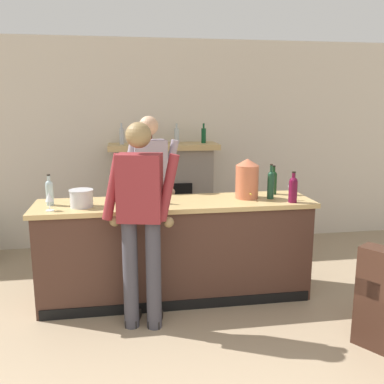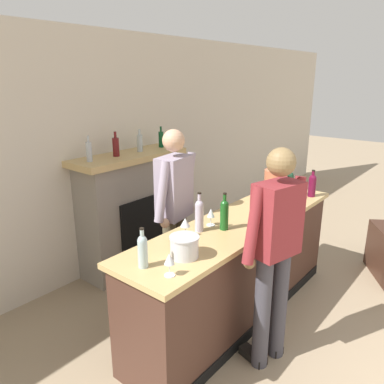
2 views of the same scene
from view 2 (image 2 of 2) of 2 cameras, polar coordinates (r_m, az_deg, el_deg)
name	(u,v)px [view 2 (image 2 of 2)]	position (r m, az deg, el deg)	size (l,w,h in m)	color
wall_back_panel	(98,157)	(4.42, -14.16, 5.26)	(12.00, 0.07, 2.75)	beige
bar_counter	(238,268)	(3.67, 7.02, -11.48)	(2.68, 0.65, 0.99)	#462B21
fireplace_stone	(131,211)	(4.53, -9.30, -2.83)	(1.41, 0.52, 1.68)	gray
person_customer	(274,251)	(2.93, 12.44, -8.72)	(0.65, 0.37, 1.78)	#3F3D45
person_bartender	(175,211)	(3.65, -2.61, -2.93)	(0.65, 0.35, 1.79)	brown
copper_dispenser	(275,182)	(4.01, 12.53, 1.49)	(0.23, 0.27, 0.40)	#BF6544
ice_bucket_steel	(184,247)	(2.73, -1.16, -8.32)	(0.22, 0.22, 0.16)	silver
wine_bottle_cabernet_heavy	(290,183)	(4.19, 14.71, 1.33)	(0.07, 0.07, 0.35)	#173C27
wine_bottle_rose_blush	(312,184)	(4.27, 17.85, 1.10)	(0.08, 0.08, 0.30)	#5B0E2A
wine_bottle_riesling_slim	(199,214)	(3.14, 1.12, -3.40)	(0.07, 0.07, 0.34)	#B3ABC1
wine_bottle_merlot_tall	(277,180)	(4.37, 12.84, 1.86)	(0.07, 0.07, 0.30)	#143719
wine_bottle_port_short	(224,213)	(3.19, 4.95, -3.26)	(0.07, 0.07, 0.33)	#17531B
wine_bottle_burgundy_dark	(143,250)	(2.59, -7.53, -8.73)	(0.07, 0.07, 0.29)	#A0B9BD
wine_glass_mid_counter	(169,260)	(2.48, -3.47, -10.30)	(0.07, 0.07, 0.16)	silver
wine_glass_front_right	(290,178)	(4.50, 14.65, 2.04)	(0.08, 0.08, 0.17)	silver
wine_glass_near_bucket	(211,214)	(3.28, 2.90, -3.34)	(0.08, 0.08, 0.16)	silver
wine_glass_by_dispenser	(185,223)	(3.04, -1.04, -4.76)	(0.08, 0.08, 0.17)	silver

